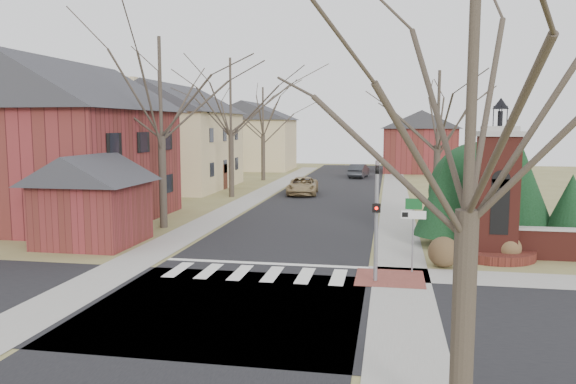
% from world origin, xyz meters
% --- Properties ---
extents(ground, '(120.00, 120.00, 0.00)m').
position_xyz_m(ground, '(0.00, 0.00, 0.00)').
color(ground, olive).
rests_on(ground, ground).
extents(main_street, '(8.00, 70.00, 0.01)m').
position_xyz_m(main_street, '(0.00, 22.00, 0.01)').
color(main_street, black).
rests_on(main_street, ground).
extents(cross_street, '(120.00, 8.00, 0.01)m').
position_xyz_m(cross_street, '(0.00, -3.00, 0.01)').
color(cross_street, black).
rests_on(cross_street, ground).
extents(crosswalk_zone, '(8.00, 2.20, 0.02)m').
position_xyz_m(crosswalk_zone, '(0.00, 0.80, 0.01)').
color(crosswalk_zone, silver).
rests_on(crosswalk_zone, ground).
extents(stop_bar, '(8.00, 0.35, 0.02)m').
position_xyz_m(stop_bar, '(0.00, 2.30, 0.01)').
color(stop_bar, silver).
rests_on(stop_bar, ground).
extents(sidewalk_right_main, '(2.00, 60.00, 0.02)m').
position_xyz_m(sidewalk_right_main, '(5.20, 22.00, 0.01)').
color(sidewalk_right_main, gray).
rests_on(sidewalk_right_main, ground).
extents(sidewalk_left, '(2.00, 60.00, 0.02)m').
position_xyz_m(sidewalk_left, '(-5.20, 22.00, 0.01)').
color(sidewalk_left, gray).
rests_on(sidewalk_left, ground).
extents(curb_apron, '(2.40, 2.40, 0.02)m').
position_xyz_m(curb_apron, '(4.80, 1.00, 0.01)').
color(curb_apron, brown).
rests_on(curb_apron, ground).
extents(traffic_signal_pole, '(0.28, 0.41, 4.50)m').
position_xyz_m(traffic_signal_pole, '(4.30, 0.57, 2.59)').
color(traffic_signal_pole, slate).
rests_on(traffic_signal_pole, ground).
extents(sign_post, '(0.90, 0.07, 2.75)m').
position_xyz_m(sign_post, '(5.59, 1.99, 1.95)').
color(sign_post, slate).
rests_on(sign_post, ground).
extents(brick_gate_monument, '(3.20, 3.20, 6.47)m').
position_xyz_m(brick_gate_monument, '(9.00, 4.99, 2.17)').
color(brick_gate_monument, '#5C221B').
rests_on(brick_gate_monument, ground).
extents(house_brick_left, '(9.80, 11.80, 9.42)m').
position_xyz_m(house_brick_left, '(-13.01, 9.99, 4.66)').
color(house_brick_left, maroon).
rests_on(house_brick_left, ground).
extents(house_stucco_left, '(9.80, 12.80, 9.28)m').
position_xyz_m(house_stucco_left, '(-13.50, 27.00, 4.59)').
color(house_stucco_left, '#CBAD87').
rests_on(house_stucco_left, ground).
extents(garage_left, '(4.80, 4.80, 4.29)m').
position_xyz_m(garage_left, '(-8.52, 4.49, 2.24)').
color(garage_left, maroon).
rests_on(garage_left, ground).
extents(house_distant_left, '(10.80, 8.80, 8.53)m').
position_xyz_m(house_distant_left, '(-12.01, 48.00, 4.25)').
color(house_distant_left, '#CBAD87').
rests_on(house_distant_left, ground).
extents(house_distant_right, '(8.80, 8.80, 7.30)m').
position_xyz_m(house_distant_right, '(7.99, 47.99, 3.65)').
color(house_distant_right, maroon).
rests_on(house_distant_right, ground).
extents(evergreen_near, '(2.80, 2.80, 4.10)m').
position_xyz_m(evergreen_near, '(7.20, 7.00, 2.30)').
color(evergreen_near, '#473D33').
rests_on(evergreen_near, ground).
extents(evergreen_mid, '(3.40, 3.40, 4.70)m').
position_xyz_m(evergreen_mid, '(10.50, 8.20, 2.60)').
color(evergreen_mid, '#473D33').
rests_on(evergreen_mid, ground).
extents(evergreen_far, '(2.40, 2.40, 3.30)m').
position_xyz_m(evergreen_far, '(12.50, 7.20, 1.90)').
color(evergreen_far, '#473D33').
rests_on(evergreen_far, ground).
extents(evergreen_mass, '(4.80, 4.80, 4.80)m').
position_xyz_m(evergreen_mass, '(9.00, 9.50, 2.40)').
color(evergreen_mass, black).
rests_on(evergreen_mass, ground).
extents(bare_tree_0, '(8.05, 8.05, 11.15)m').
position_xyz_m(bare_tree_0, '(-7.00, 9.00, 7.70)').
color(bare_tree_0, '#473D33').
rests_on(bare_tree_0, ground).
extents(bare_tree_1, '(8.40, 8.40, 11.64)m').
position_xyz_m(bare_tree_1, '(-7.00, 22.00, 8.03)').
color(bare_tree_1, '#473D33').
rests_on(bare_tree_1, ground).
extents(bare_tree_2, '(7.35, 7.35, 10.19)m').
position_xyz_m(bare_tree_2, '(-7.50, 35.00, 7.03)').
color(bare_tree_2, '#473D33').
rests_on(bare_tree_2, ground).
extents(bare_tree_3, '(7.00, 7.00, 9.70)m').
position_xyz_m(bare_tree_3, '(7.50, 16.00, 6.69)').
color(bare_tree_3, '#473D33').
rests_on(bare_tree_3, ground).
extents(bare_tree_4, '(6.65, 6.65, 9.21)m').
position_xyz_m(bare_tree_4, '(6.00, -9.00, 6.35)').
color(bare_tree_4, '#473D33').
rests_on(bare_tree_4, ground).
extents(pickup_truck, '(2.63, 5.03, 1.35)m').
position_xyz_m(pickup_truck, '(-1.93, 24.31, 0.68)').
color(pickup_truck, '#997F53').
rests_on(pickup_truck, ground).
extents(distant_car, '(2.06, 4.44, 1.41)m').
position_xyz_m(distant_car, '(1.60, 39.42, 0.70)').
color(distant_car, '#303237').
rests_on(distant_car, ground).
extents(dry_shrub_left, '(1.18, 1.18, 1.18)m').
position_xyz_m(dry_shrub_left, '(6.80, 3.00, 0.59)').
color(dry_shrub_left, brown).
rests_on(dry_shrub_left, ground).
extents(dry_shrub_right, '(1.00, 1.00, 1.00)m').
position_xyz_m(dry_shrub_right, '(9.47, 4.60, 0.50)').
color(dry_shrub_right, brown).
rests_on(dry_shrub_right, ground).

